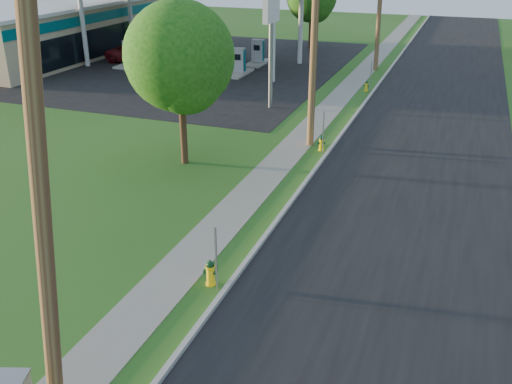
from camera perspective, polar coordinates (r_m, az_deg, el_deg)
road at (r=20.18m, az=14.12°, el=-3.25°), size 8.00×120.00×0.02m
curb at (r=20.82m, az=3.21°, el=-1.42°), size 0.15×120.00×0.15m
sidewalk at (r=21.37m, az=-1.27°, el=-0.86°), size 1.50×120.00×0.03m
forecourt at (r=46.50m, az=-8.41°, el=12.65°), size 26.00×28.00×0.02m
utility_pole_near at (r=10.47m, az=-20.68°, el=-1.36°), size 1.40×0.32×9.48m
utility_pole_mid at (r=26.16m, az=5.84°, el=15.00°), size 1.40×0.32×9.80m
utility_pole_far at (r=43.70m, az=12.28°, el=18.02°), size 1.40×0.32×9.50m
sign_post_near at (r=15.67m, az=-4.01°, el=-6.79°), size 0.05×0.04×2.00m
sign_post_mid at (r=25.94m, az=6.72°, el=5.88°), size 0.05×0.04×2.00m
sign_post_far at (r=37.51m, az=11.40°, el=11.26°), size 0.05×0.04×2.00m
fuel_pump_nw at (r=45.94m, az=-12.49°, el=13.11°), size 1.20×3.20×1.90m
fuel_pump_ne at (r=41.85m, az=-1.74°, el=12.62°), size 1.20×3.20×1.90m
fuel_pump_sw at (r=49.30m, az=-9.98°, el=14.03°), size 1.20×3.20×1.90m
fuel_pump_se at (r=45.51m, az=0.19°, el=13.56°), size 1.20×3.20×1.90m
convenience_store at (r=52.26m, az=-19.62°, el=15.17°), size 10.40×22.40×4.25m
price_pylon at (r=32.44m, az=1.54°, el=17.71°), size 0.34×2.04×6.85m
tree_verge at (r=23.92m, az=-7.52°, el=12.83°), size 4.55×4.55×6.90m
hydrant_near at (r=16.28m, az=-4.59°, el=-8.05°), size 0.41×0.36×0.80m
hydrant_mid at (r=26.58m, az=6.56°, el=4.86°), size 0.37×0.33×0.71m
hydrant_far at (r=37.78m, az=10.97°, el=10.35°), size 0.36×0.32×0.70m
car_red at (r=47.04m, az=-11.79°, el=13.37°), size 5.01×2.47×1.37m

